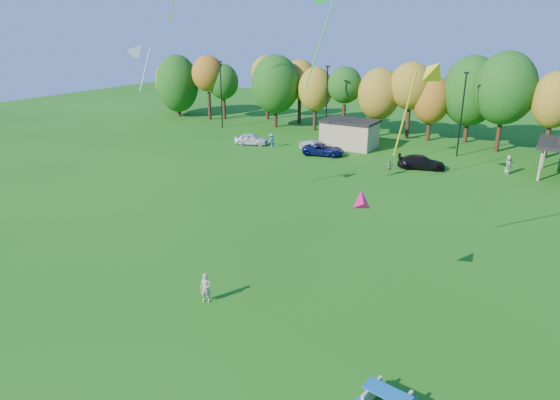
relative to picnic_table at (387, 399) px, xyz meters
The scene contains 16 objects.
ground 7.87m from the picnic_table, behind, with size 160.00×160.00×0.00m, color #19600F.
tree_line 47.60m from the picnic_table, 100.76° to the left, with size 93.57×10.55×11.15m.
lamp_posts 41.59m from the picnic_table, 98.06° to the left, with size 64.50×0.25×9.09m.
utility_building 42.84m from the picnic_table, 114.56° to the left, with size 6.30×4.30×3.25m.
picnic_table is the anchor object (origin of this frame).
kite_flyer 11.12m from the picnic_table, 165.82° to the left, with size 0.60×0.39×1.63m, color tan.
car_a 44.54m from the picnic_table, 129.82° to the left, with size 1.62×4.03×1.37m, color silver.
car_b 40.11m from the picnic_table, 120.16° to the left, with size 1.39×3.98×1.31m, color gray.
car_c 38.76m from the picnic_table, 118.95° to the left, with size 2.14×4.63×1.29m, color #0C1349.
car_d 34.83m from the picnic_table, 103.08° to the left, with size 1.90×4.68×1.36m, color black.
far_person_0 36.40m from the picnic_table, 90.13° to the left, with size 0.90×0.59×1.84m, color gray.
far_person_1 43.05m from the picnic_table, 126.86° to the left, with size 1.05×0.60×1.62m, color #5381B7.
far_person_2 31.66m from the picnic_table, 108.33° to the left, with size 0.93×0.39×1.58m, color #708A54.
kite_1 26.33m from the picnic_table, 155.19° to the left, with size 1.47×2.26×3.50m.
kite_4 9.13m from the picnic_table, 121.14° to the left, with size 1.48×1.61×1.28m.
kite_12 15.92m from the picnic_table, 100.77° to the left, with size 2.73×2.80×5.46m.
Camera 1 is at (11.95, -16.21, 13.91)m, focal length 32.00 mm.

